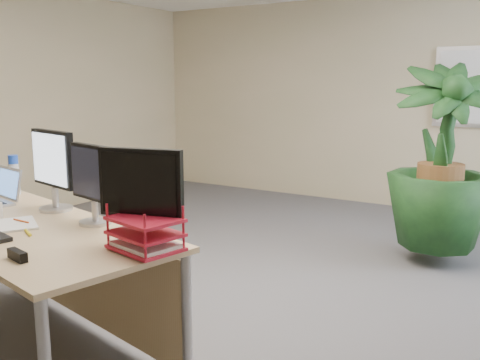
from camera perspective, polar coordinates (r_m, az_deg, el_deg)
The scene contains 13 objects.
floor at distance 3.88m, azimuth -2.52°, elevation -14.12°, with size 8.00×8.00×0.00m, color #4E4E53.
back_wall at distance 7.20m, azimuth 15.67°, elevation 7.97°, with size 7.00×0.04×2.70m, color #BEB186.
desk at distance 3.43m, azimuth -20.04°, elevation -6.96°, with size 2.20×1.29×0.79m.
floor_plant at distance 5.04m, azimuth 20.55°, elevation -0.06°, with size 0.84×0.84×1.50m, color #123316.
monitor_left at distance 3.61m, azimuth -19.32°, elevation 1.53°, with size 0.46×0.21×0.52m.
monitor_right at distance 3.19m, azimuth -15.40°, elevation 0.11°, with size 0.42×0.19×0.47m.
monitor_dark at distance 2.70m, azimuth -10.52°, elevation -1.15°, with size 0.44×0.20×0.50m.
spiral_notebook at distance 3.36m, azimuth -22.92°, elevation -4.40°, with size 0.31×0.23×0.01m, color silver.
orange_pen at distance 3.39m, azimuth -22.32°, elevation -4.05°, with size 0.01×0.01×0.14m, color #EC571A.
yellow_highlighter at distance 3.15m, azimuth -21.69°, elevation -5.23°, with size 0.02×0.02×0.12m, color yellow.
water_bottle at distance 4.25m, azimuth -22.94°, elevation 0.41°, with size 0.08×0.08×0.29m.
letter_tray at distance 2.67m, azimuth -10.05°, elevation -5.95°, with size 0.39×0.32×0.16m.
stapler at distance 2.72m, azimuth -22.65°, elevation -7.41°, with size 0.14×0.04×0.05m, color black.
Camera 1 is at (1.98, -2.92, 1.61)m, focal length 40.00 mm.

